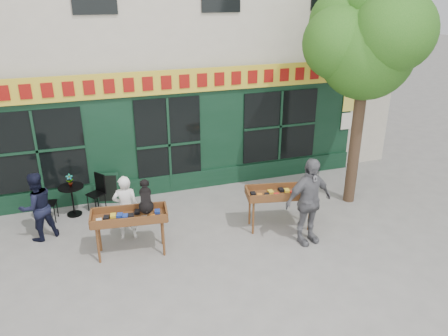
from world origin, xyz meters
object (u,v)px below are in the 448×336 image
(book_cart_right, at_px, (280,195))
(bistro_table, at_px, (72,195))
(book_cart_center, at_px, (129,218))
(woman, at_px, (126,208))
(dog, at_px, (145,196))
(man_right, at_px, (308,201))
(man_left, at_px, (37,207))

(book_cart_right, distance_m, bistro_table, 4.99)
(book_cart_center, relative_size, woman, 1.05)
(dog, distance_m, man_right, 3.41)
(book_cart_right, bearing_deg, book_cart_center, -168.66)
(book_cart_right, relative_size, man_right, 0.82)
(book_cart_center, xyz_separation_m, bistro_table, (-1.13, 2.14, -0.28))
(book_cart_center, distance_m, man_right, 3.75)
(woman, height_order, book_cart_right, woman)
(woman, bearing_deg, man_right, 166.02)
(book_cart_center, bearing_deg, man_left, 152.65)
(man_right, bearing_deg, dog, 159.45)
(man_right, bearing_deg, man_left, 151.42)
(bistro_table, height_order, man_left, man_left)
(man_right, distance_m, bistro_table, 5.62)
(woman, bearing_deg, book_cart_center, 96.82)
(book_cart_right, distance_m, man_left, 5.35)
(book_cart_center, bearing_deg, man_right, -4.66)
(man_right, bearing_deg, woman, 150.47)
(woman, bearing_deg, bistro_table, -46.08)
(man_left, bearing_deg, bistro_table, -153.48)
(man_left, bearing_deg, book_cart_center, 120.23)
(book_cart_right, height_order, man_left, man_left)
(book_cart_right, height_order, man_right, man_right)
(dog, xyz_separation_m, book_cart_right, (3.02, 0.05, -0.47))
(dog, height_order, woman, dog)
(bistro_table, bearing_deg, book_cart_center, -62.23)
(book_cart_right, relative_size, bistro_table, 2.10)
(book_cart_right, bearing_deg, man_left, 177.90)
(woman, distance_m, man_right, 3.94)
(book_cart_center, relative_size, bistro_table, 2.06)
(book_cart_center, bearing_deg, woman, 96.82)
(woman, xyz_separation_m, bistro_table, (-1.13, 1.49, -0.20))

